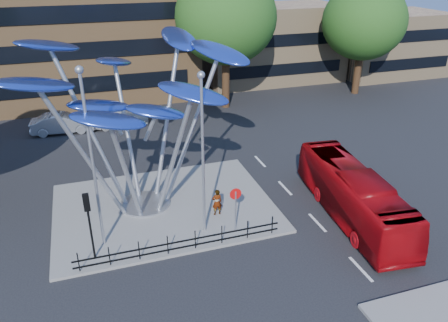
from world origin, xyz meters
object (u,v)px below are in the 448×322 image
object	(u,v)px
street_lamp_right	(203,142)
parked_car_right	(120,118)
leaf_sculpture	(133,89)
parked_car_mid	(62,123)
tree_right	(226,17)
traffic_light_island	(88,213)
pedestrian	(217,202)
street_lamp_left	(90,146)
no_entry_sign_island	(236,202)
tree_far	(364,21)
red_bus	(353,194)

from	to	relation	value
street_lamp_right	parked_car_right	distance (m)	17.79
leaf_sculpture	parked_car_mid	world-z (taller)	leaf_sculpture
tree_right	traffic_light_island	size ratio (longest dim) A/B	3.54
street_lamp_right	pedestrian	distance (m)	4.50
street_lamp_left	no_entry_sign_island	world-z (taller)	street_lamp_left
street_lamp_right	pedestrian	world-z (taller)	street_lamp_right
no_entry_sign_island	parked_car_mid	size ratio (longest dim) A/B	0.50
leaf_sculpture	parked_car_right	size ratio (longest dim) A/B	2.73
leaf_sculpture	pedestrian	world-z (taller)	leaf_sculpture
traffic_light_island	parked_car_right	world-z (taller)	traffic_light_island
street_lamp_left	traffic_light_island	world-z (taller)	street_lamp_left
street_lamp_left	street_lamp_right	distance (m)	5.03
tree_right	no_entry_sign_island	size ratio (longest dim) A/B	4.94
traffic_light_island	leaf_sculpture	bearing A→B (deg)	54.96
tree_far	traffic_light_island	world-z (taller)	tree_far
tree_far	leaf_sculpture	xyz separation A→B (m)	(-24.07, -15.32, -0.23)
no_entry_sign_island	parked_car_right	bearing A→B (deg)	102.59
pedestrian	street_lamp_left	bearing A→B (deg)	6.51
street_lamp_right	parked_car_mid	xyz separation A→B (m)	(-6.92, 16.94, -4.29)
street_lamp_left	tree_right	bearing A→B (deg)	55.95
street_lamp_left	parked_car_right	xyz separation A→B (m)	(2.58, 16.56, -4.68)
leaf_sculpture	tree_far	bearing A→B (deg)	32.48
no_entry_sign_island	red_bus	world-z (taller)	red_bus
street_lamp_left	red_bus	world-z (taller)	street_lamp_left
street_lamp_right	no_entry_sign_island	world-z (taller)	street_lamp_right
tree_far	parked_car_right	distance (m)	24.84
tree_right	street_lamp_right	world-z (taller)	tree_right
tree_right	traffic_light_island	world-z (taller)	tree_right
street_lamp_left	parked_car_right	bearing A→B (deg)	81.14
leaf_sculpture	street_lamp_right	world-z (taller)	leaf_sculpture
no_entry_sign_island	street_lamp_right	bearing A→B (deg)	162.13
parked_car_mid	parked_car_right	xyz separation A→B (m)	(4.50, 0.12, -0.12)
tree_far	street_lamp_left	world-z (taller)	tree_far
tree_right	red_bus	distance (m)	21.07
parked_car_mid	traffic_light_island	bearing A→B (deg)	-172.33
street_lamp_left	leaf_sculpture	bearing A→B (deg)	52.60
street_lamp_left	pedestrian	xyz separation A→B (m)	(6.07, 0.77, -4.44)
street_lamp_left	tree_far	bearing A→B (deg)	34.92
parked_car_mid	leaf_sculpture	bearing A→B (deg)	-158.82
leaf_sculpture	traffic_light_island	xyz separation A→B (m)	(-2.93, -4.18, -4.26)
red_bus	pedestrian	size ratio (longest dim) A/B	6.49
pedestrian	parked_car_right	bearing A→B (deg)	-78.24
street_lamp_left	street_lamp_right	xyz separation A→B (m)	(5.00, -0.50, -0.26)
street_lamp_right	traffic_light_island	world-z (taller)	street_lamp_right
street_lamp_right	red_bus	bearing A→B (deg)	-7.03
tree_far	parked_car_right	size ratio (longest dim) A/B	2.32
red_bus	parked_car_right	size ratio (longest dim) A/B	2.13
leaf_sculpture	street_lamp_right	xyz separation A→B (m)	(2.57, -3.68, -1.78)
no_entry_sign_island	tree_right	bearing A→B (deg)	72.88
red_bus	pedestrian	bearing A→B (deg)	168.02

